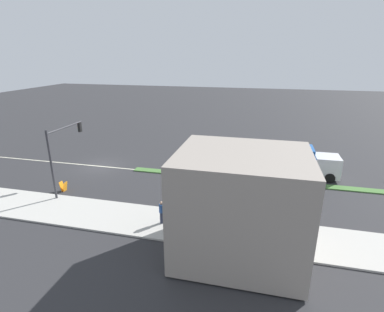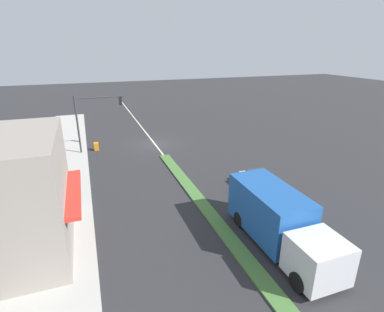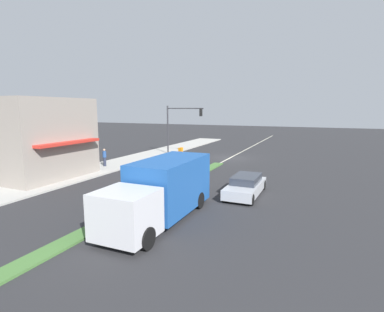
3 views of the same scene
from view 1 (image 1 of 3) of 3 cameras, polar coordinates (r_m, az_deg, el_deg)
name	(u,v)px [view 1 (image 1 of 3)]	position (r m, az deg, el deg)	size (l,w,h in m)	color
ground_plane	(279,183)	(28.35, 16.20, -4.93)	(160.00, 160.00, 0.00)	#2B2B2D
sidewalk_right	(292,240)	(20.42, 18.47, -14.89)	(4.00, 73.00, 0.12)	#B2AFA8
lane_marking_center	(100,166)	(32.60, -17.16, -1.87)	(0.16, 60.00, 0.01)	beige
building_corner_store	(241,205)	(16.96, 9.27, -9.24)	(6.63, 7.02, 6.08)	gray
traffic_signal_main	(61,148)	(26.34, -23.63, 1.43)	(4.59, 0.34, 5.60)	#333338
pedestrian	(162,212)	(20.66, -5.81, -10.53)	(0.34, 0.34, 1.62)	#282D42
warning_aframe_sign	(64,186)	(27.75, -23.26, -5.34)	(0.45, 0.53, 0.84)	orange
delivery_truck	(293,161)	(29.99, 18.76, -0.87)	(2.44, 7.50, 2.87)	silver
sedan_silver	(236,156)	(32.86, 8.39, 0.07)	(1.81, 4.47, 1.24)	#B7BABF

